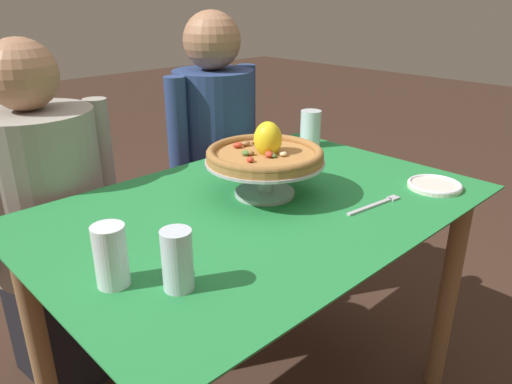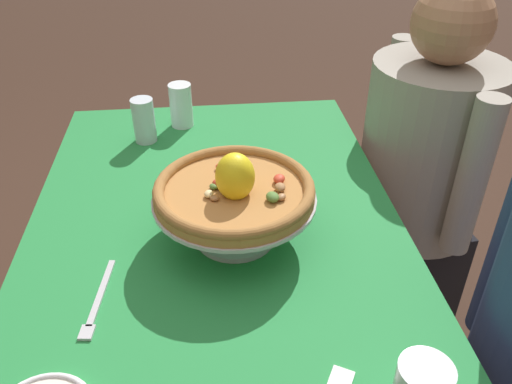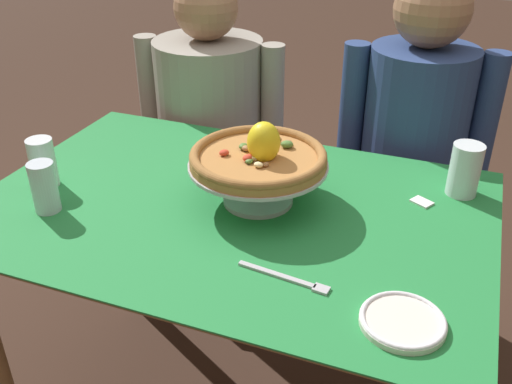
{
  "view_description": "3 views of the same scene",
  "coord_description": "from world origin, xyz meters",
  "px_view_note": "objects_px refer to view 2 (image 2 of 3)",
  "views": [
    {
      "loc": [
        -0.87,
        -0.88,
        1.31
      ],
      "look_at": [
        0.01,
        0.03,
        0.79
      ],
      "focal_mm": 33.97,
      "sensor_mm": 36.0,
      "label": 1
    },
    {
      "loc": [
        0.94,
        -0.01,
        1.48
      ],
      "look_at": [
        0.02,
        0.09,
        0.86
      ],
      "focal_mm": 36.6,
      "sensor_mm": 36.0,
      "label": 2
    },
    {
      "loc": [
        0.5,
        -1.12,
        1.5
      ],
      "look_at": [
        0.06,
        0.01,
        0.81
      ],
      "focal_mm": 40.41,
      "sensor_mm": 36.0,
      "label": 3
    }
  ],
  "objects_px": {
    "water_glass_side_left": "(181,107)",
    "sugar_packet": "(340,381)",
    "pizza": "(234,188)",
    "dinner_fork": "(98,302)",
    "pizza_stand": "(235,210)",
    "water_glass_front_left": "(144,123)",
    "diner_left": "(419,183)"
  },
  "relations": [
    {
      "from": "water_glass_side_left",
      "to": "dinner_fork",
      "type": "relative_size",
      "value": 0.64
    },
    {
      "from": "pizza_stand",
      "to": "water_glass_front_left",
      "type": "height_order",
      "value": "water_glass_front_left"
    },
    {
      "from": "dinner_fork",
      "to": "sugar_packet",
      "type": "relative_size",
      "value": 4.04
    },
    {
      "from": "water_glass_side_left",
      "to": "sugar_packet",
      "type": "distance_m",
      "value": 0.97
    },
    {
      "from": "water_glass_front_left",
      "to": "water_glass_side_left",
      "type": "bearing_deg",
      "value": 130.14
    },
    {
      "from": "water_glass_front_left",
      "to": "diner_left",
      "type": "distance_m",
      "value": 0.85
    },
    {
      "from": "pizza_stand",
      "to": "dinner_fork",
      "type": "distance_m",
      "value": 0.33
    },
    {
      "from": "diner_left",
      "to": "sugar_packet",
      "type": "bearing_deg",
      "value": -29.98
    },
    {
      "from": "water_glass_front_left",
      "to": "dinner_fork",
      "type": "height_order",
      "value": "water_glass_front_left"
    },
    {
      "from": "diner_left",
      "to": "pizza_stand",
      "type": "bearing_deg",
      "value": -55.37
    },
    {
      "from": "pizza",
      "to": "dinner_fork",
      "type": "distance_m",
      "value": 0.34
    },
    {
      "from": "pizza",
      "to": "pizza_stand",
      "type": "bearing_deg",
      "value": -156.99
    },
    {
      "from": "pizza",
      "to": "sugar_packet",
      "type": "distance_m",
      "value": 0.43
    },
    {
      "from": "diner_left",
      "to": "pizza",
      "type": "bearing_deg",
      "value": -55.25
    },
    {
      "from": "dinner_fork",
      "to": "sugar_packet",
      "type": "distance_m",
      "value": 0.46
    },
    {
      "from": "dinner_fork",
      "to": "diner_left",
      "type": "bearing_deg",
      "value": 123.83
    },
    {
      "from": "water_glass_side_left",
      "to": "sugar_packet",
      "type": "height_order",
      "value": "water_glass_side_left"
    },
    {
      "from": "water_glass_side_left",
      "to": "pizza",
      "type": "bearing_deg",
      "value": 12.36
    },
    {
      "from": "pizza_stand",
      "to": "water_glass_front_left",
      "type": "relative_size",
      "value": 2.69
    },
    {
      "from": "pizza",
      "to": "water_glass_side_left",
      "type": "relative_size",
      "value": 2.56
    },
    {
      "from": "pizza_stand",
      "to": "diner_left",
      "type": "bearing_deg",
      "value": 124.63
    },
    {
      "from": "water_glass_side_left",
      "to": "dinner_fork",
      "type": "distance_m",
      "value": 0.73
    },
    {
      "from": "pizza_stand",
      "to": "pizza",
      "type": "relative_size",
      "value": 1.03
    },
    {
      "from": "pizza",
      "to": "dinner_fork",
      "type": "xyz_separation_m",
      "value": [
        0.17,
        -0.27,
        -0.12
      ]
    },
    {
      "from": "pizza_stand",
      "to": "diner_left",
      "type": "xyz_separation_m",
      "value": [
        -0.41,
        0.6,
        -0.24
      ]
    },
    {
      "from": "dinner_fork",
      "to": "water_glass_front_left",
      "type": "bearing_deg",
      "value": 175.7
    },
    {
      "from": "pizza_stand",
      "to": "diner_left",
      "type": "height_order",
      "value": "diner_left"
    },
    {
      "from": "pizza_stand",
      "to": "dinner_fork",
      "type": "relative_size",
      "value": 1.68
    },
    {
      "from": "diner_left",
      "to": "dinner_fork",
      "type": "bearing_deg",
      "value": -56.17
    },
    {
      "from": "water_glass_front_left",
      "to": "pizza",
      "type": "bearing_deg",
      "value": 25.67
    },
    {
      "from": "pizza",
      "to": "water_glass_side_left",
      "type": "xyz_separation_m",
      "value": [
        -0.55,
        -0.12,
        -0.07
      ]
    },
    {
      "from": "pizza_stand",
      "to": "water_glass_side_left",
      "type": "distance_m",
      "value": 0.56
    }
  ]
}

